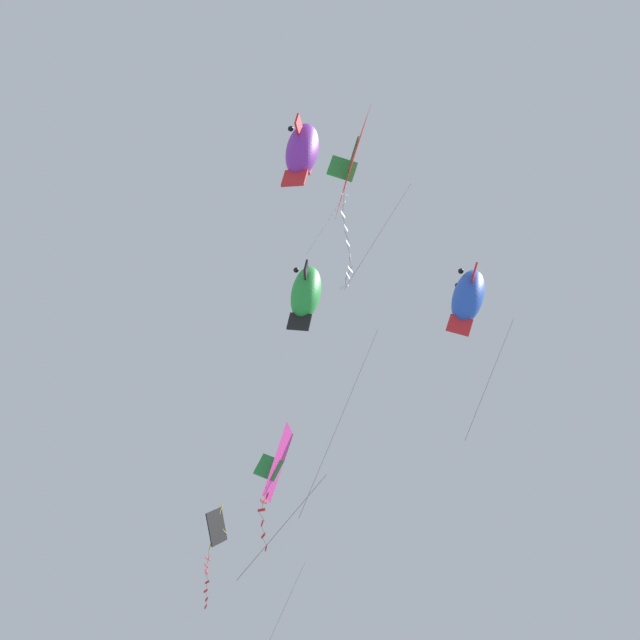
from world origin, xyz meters
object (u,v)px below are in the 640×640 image
Objects in this scene: kite_delta_near_left at (276,465)px; kite_fish_highest at (302,150)px; kite_diamond_low_drifter at (218,533)px; kite_delta_near_right at (349,166)px; kite_fish_far_centre at (306,293)px; kite_fish_mid_left at (468,297)px.

kite_delta_near_left is 0.66× the size of kite_fish_highest.
kite_diamond_low_drifter is (-7.01, -5.70, -6.40)m from kite_fish_highest.
kite_delta_near_right is 5.78m from kite_fish_far_centre.
kite_diamond_low_drifter is (-5.51, -4.49, 2.91)m from kite_delta_near_left.
kite_diamond_low_drifter is at bearing 27.92° from kite_fish_highest.
kite_fish_highest is 7.29m from kite_delta_near_right.
kite_fish_far_centre reaches higher than kite_delta_near_left.
kite_delta_near_left is 9.51m from kite_fish_highest.
kite_fish_far_centre is (-4.55, -3.02, 1.88)m from kite_delta_near_right.
kite_fish_mid_left is 9.77m from kite_diamond_low_drifter.
kite_fish_highest is at bearing -173.41° from kite_delta_near_left.
kite_delta_near_left is at bearing 101.24° from kite_fish_mid_left.
kite_delta_near_left is at bearing 27.54° from kite_fish_highest.
kite_fish_mid_left is at bearing -42.03° from kite_fish_highest.
kite_fish_mid_left is at bearing -82.89° from kite_delta_near_left.
kite_diamond_low_drifter is (-10.21, -8.27, -0.37)m from kite_delta_near_right.
kite_diamond_low_drifter is at bearing 47.95° from kite_fish_mid_left.
kite_fish_highest reaches higher than kite_fish_far_centre.
kite_fish_mid_left is at bearing -112.27° from kite_diamond_low_drifter.
kite_fish_highest is at bearing 2.41° from kite_delta_near_right.
kite_fish_far_centre is at bearing -132.92° from kite_delta_near_left.
kite_fish_mid_left reaches higher than kite_delta_near_right.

